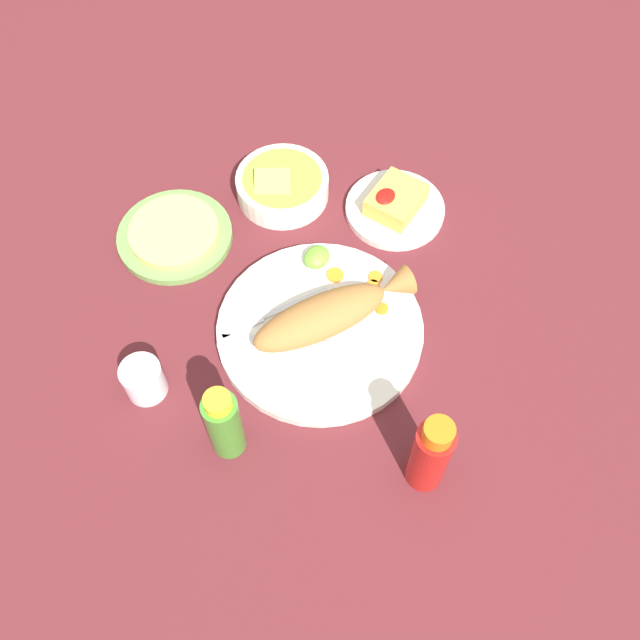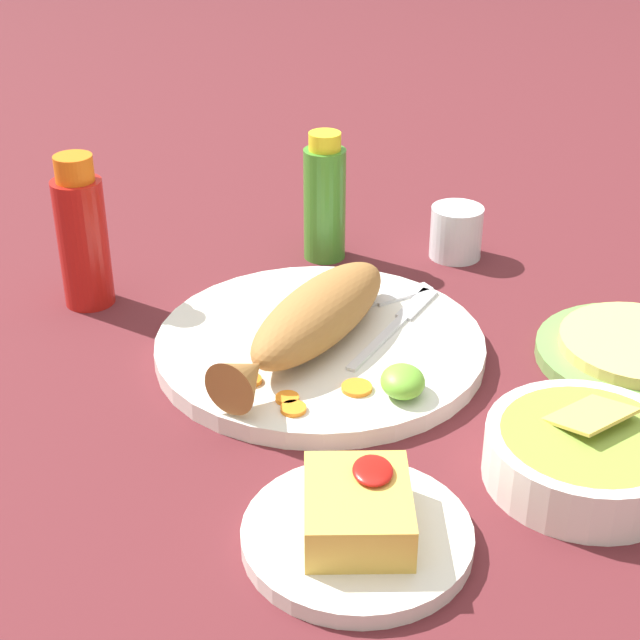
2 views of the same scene
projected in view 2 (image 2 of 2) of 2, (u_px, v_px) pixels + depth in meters
The scene contains 18 objects.
ground_plane at pixel (320, 353), 0.97m from camera, with size 4.00×4.00×0.00m, color #561E23.
main_plate at pixel (320, 346), 0.97m from camera, with size 0.33×0.33×0.02m, color silver.
fried_fish at pixel (312, 320), 0.94m from camera, with size 0.26×0.19×0.06m.
fork_near at pixel (368, 304), 1.02m from camera, with size 0.10×0.17×0.00m.
fork_far at pixel (399, 322), 0.99m from camera, with size 0.17×0.10×0.00m.
carrot_slice_near at pixel (250, 380), 0.89m from camera, with size 0.02×0.02×0.00m, color orange.
carrot_slice_mid at pixel (293, 409), 0.85m from camera, with size 0.02×0.02×0.00m, color orange.
carrot_slice_far at pixel (287, 398), 0.87m from camera, with size 0.02×0.02×0.00m, color orange.
carrot_slice_extra at pixel (357, 388), 0.88m from camera, with size 0.03×0.03×0.00m, color orange.
lime_wedge_main at pixel (403, 381), 0.87m from camera, with size 0.05×0.04×0.03m, color #6BB233.
hot_sauce_bottle_red at pixel (83, 236), 1.03m from camera, with size 0.05×0.05×0.17m.
hot_sauce_bottle_green at pixel (325, 200), 1.14m from camera, with size 0.05×0.05×0.15m.
salt_cup at pixel (456, 235), 1.16m from camera, with size 0.06×0.06×0.06m.
side_plate_fries at pixel (357, 536), 0.73m from camera, with size 0.17×0.17×0.01m, color silver.
fries_pile at pixel (358, 508), 0.72m from camera, with size 0.10×0.08×0.04m.
guacamole_bowl at pixel (585, 453), 0.79m from camera, with size 0.16×0.16×0.06m.
tortilla_plate at pixel (637, 355), 0.96m from camera, with size 0.20×0.20×0.01m, color #6B9E4C.
tortilla_stack at pixel (639, 344), 0.95m from camera, with size 0.15×0.15×0.01m, color #E0C666.
Camera 2 is at (-0.84, 0.01, 0.50)m, focal length 55.00 mm.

